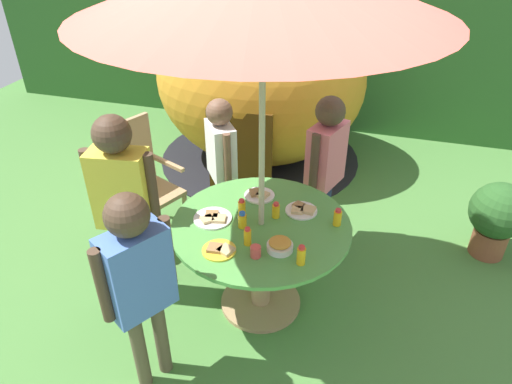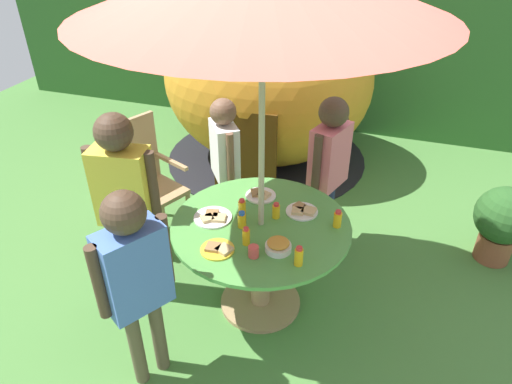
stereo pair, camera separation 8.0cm
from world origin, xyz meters
name	(u,v)px [view 1 (the left image)]	position (x,y,z in m)	size (l,w,h in m)	color
ground_plane	(261,304)	(0.00, 0.00, -0.01)	(10.00, 10.00, 0.02)	#477A38
hedge_backdrop	(339,35)	(0.00, 3.44, 1.06)	(9.00, 0.70, 2.13)	#285623
garden_table	(261,249)	(0.00, 0.00, 0.50)	(1.15, 1.15, 0.71)	tan
wooden_chair	(137,178)	(-1.19, 0.51, 0.55)	(0.59, 0.63, 1.02)	tan
dome_tent	(260,80)	(-0.61, 2.14, 0.89)	(2.31, 2.31, 1.79)	orange
potted_plant	(498,216)	(1.62, 1.05, 0.37)	(0.45, 0.45, 0.65)	brown
child_in_pink_shirt	(326,155)	(0.28, 0.82, 0.82)	(0.28, 0.42, 1.29)	navy
child_in_white_shirt	(221,151)	(-0.54, 0.75, 0.77)	(0.32, 0.36, 1.21)	navy
child_in_yellow_shirt	(122,189)	(-0.89, -0.13, 0.90)	(0.47, 0.25, 1.40)	navy
child_in_blue_shirt	(137,272)	(-0.45, -0.75, 0.84)	(0.34, 0.39, 1.31)	brown
snack_bowl	(280,245)	(0.18, -0.22, 0.74)	(0.16, 0.16, 0.07)	white
plate_near_left	(259,195)	(-0.10, 0.30, 0.72)	(0.21, 0.21, 0.03)	white
plate_mid_left	(302,210)	(0.22, 0.21, 0.72)	(0.21, 0.21, 0.03)	white
plate_far_right	(213,218)	(-0.31, -0.04, 0.72)	(0.25, 0.25, 0.03)	white
plate_center_back	(220,250)	(-0.16, -0.33, 0.72)	(0.20, 0.20, 0.03)	yellow
juice_bottle_near_right	(301,255)	(0.32, -0.30, 0.77)	(0.05, 0.05, 0.13)	yellow
juice_bottle_far_left	(276,211)	(0.07, 0.10, 0.76)	(0.05, 0.05, 0.11)	yellow
juice_bottle_center_front	(338,218)	(0.46, 0.12, 0.76)	(0.05, 0.05, 0.12)	yellow
juice_bottle_mid_right	(242,208)	(-0.15, 0.05, 0.77)	(0.05, 0.05, 0.12)	yellow
juice_bottle_front_edge	(248,237)	(-0.02, -0.22, 0.77)	(0.05, 0.05, 0.12)	yellow
juice_bottle_back_edge	(242,220)	(-0.11, -0.07, 0.76)	(0.05, 0.05, 0.11)	yellow
cup_near	(256,252)	(0.05, -0.31, 0.75)	(0.06, 0.06, 0.07)	#E04C47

